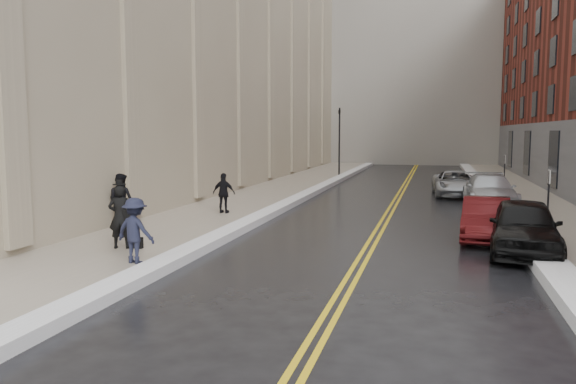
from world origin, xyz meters
The scene contains 18 objects.
ground centered at (0.00, 0.00, 0.00)m, with size 160.00×160.00×0.00m, color black.
sidewalk_left centered at (-4.50, 16.00, 0.07)m, with size 4.00×64.00×0.15m, color gray.
sidewalk_right centered at (9.00, 16.00, 0.07)m, with size 3.00×64.00×0.15m, color gray.
lane_stripe_a centered at (2.38, 16.00, 0.00)m, with size 0.12×64.00×0.01m, color gold.
lane_stripe_b centered at (2.62, 16.00, 0.00)m, with size 0.12×64.00×0.01m, color gold.
snow_ridge_left centered at (-2.20, 16.00, 0.13)m, with size 0.70×60.80×0.26m, color white.
snow_ridge_right centered at (7.15, 16.00, 0.15)m, with size 0.85×60.80×0.30m, color white.
traffic_signal centered at (-2.60, 30.00, 3.08)m, with size 0.18×0.15×5.20m.
parking_sign_near centered at (7.90, 8.00, 1.36)m, with size 0.06×0.35×2.23m.
parking_sign_far centered at (7.90, 20.00, 1.36)m, with size 0.06×0.35×2.23m.
car_black centered at (6.80, 5.24, 0.78)m, with size 1.84×4.58×1.56m, color black.
car_maroon centered at (5.96, 7.24, 0.67)m, with size 1.42×4.08×1.34m, color #440C0D.
car_silver_near centered at (6.80, 15.51, 0.75)m, with size 2.09×5.14×1.49m, color #B6B9BE.
car_silver_far centered at (5.42, 19.78, 0.68)m, with size 2.24×4.87×1.35m, color #9FA2A7.
pedestrian_main centered at (-4.22, 2.44, 1.06)m, with size 0.66×0.43×1.81m, color black.
pedestrian_a centered at (-6.13, 5.61, 1.08)m, with size 0.91×0.71×1.86m, color black.
pedestrian_b centered at (-2.90, 0.94, 0.98)m, with size 1.07×0.61×1.65m, color black.
pedestrian_c centered at (-3.91, 9.68, 0.96)m, with size 0.95×0.40×1.63m, color black.
Camera 1 is at (4.33, -11.50, 3.44)m, focal length 35.00 mm.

